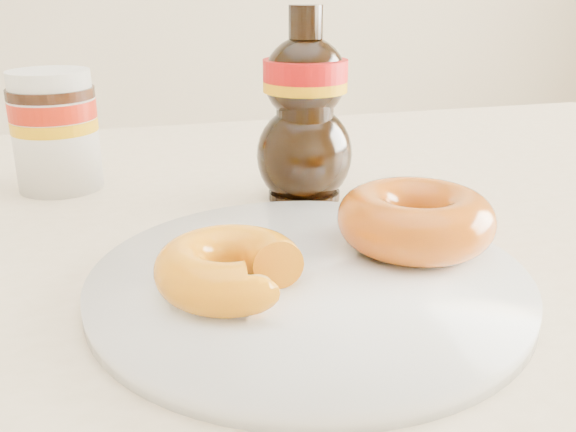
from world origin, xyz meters
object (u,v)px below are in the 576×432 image
object	(u,v)px
donut_bitten	(230,268)
dining_table	(194,346)
donut_whole	(416,219)
syrup_bottle	(305,106)
nutella_jar	(55,126)
dark_jar	(66,147)
plate	(309,281)

from	to	relation	value
donut_bitten	dining_table	bearing A→B (deg)	101.82
dining_table	donut_bitten	size ratio (longest dim) A/B	15.49
donut_bitten	donut_whole	world-z (taller)	donut_whole
dining_table	donut_whole	distance (m)	0.20
donut_whole	syrup_bottle	world-z (taller)	syrup_bottle
donut_whole	nutella_jar	size ratio (longest dim) A/B	0.98
donut_bitten	nutella_jar	xyz separation A→B (m)	(-0.11, 0.29, 0.03)
syrup_bottle	dark_jar	xyz separation A→B (m)	(-0.21, 0.11, -0.05)
nutella_jar	dark_jar	xyz separation A→B (m)	(0.01, 0.01, -0.02)
plate	syrup_bottle	xyz separation A→B (m)	(0.05, 0.18, 0.08)
dark_jar	donut_whole	bearing A→B (deg)	-47.45
syrup_bottle	donut_bitten	bearing A→B (deg)	-118.63
dining_table	nutella_jar	world-z (taller)	nutella_jar
plate	donut_bitten	distance (m)	0.06
plate	donut_whole	world-z (taller)	donut_whole
syrup_bottle	dining_table	bearing A→B (deg)	-141.92
dining_table	nutella_jar	bearing A→B (deg)	117.32
dining_table	dark_jar	distance (m)	0.25
donut_whole	nutella_jar	bearing A→B (deg)	134.44
syrup_bottle	dark_jar	world-z (taller)	syrup_bottle
donut_whole	syrup_bottle	distance (m)	0.17
dark_jar	plate	bearing A→B (deg)	-61.32
donut_bitten	dark_jar	size ratio (longest dim) A/B	1.16
dining_table	syrup_bottle	distance (m)	0.23
dining_table	donut_whole	world-z (taller)	donut_whole
plate	nutella_jar	distance (m)	0.33
dining_table	syrup_bottle	size ratio (longest dim) A/B	8.14
syrup_bottle	nutella_jar	bearing A→B (deg)	156.27
donut_bitten	dark_jar	world-z (taller)	dark_jar
syrup_bottle	dark_jar	distance (m)	0.24
dark_jar	dining_table	bearing A→B (deg)	-65.55
plate	syrup_bottle	bearing A→B (deg)	73.79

